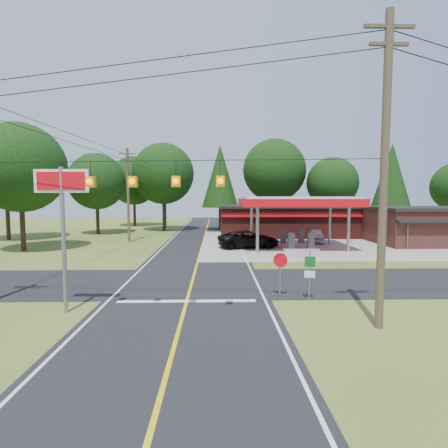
{
  "coord_description": "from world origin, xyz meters",
  "views": [
    {
      "loc": [
        1.38,
        -19.64,
        4.95
      ],
      "look_at": [
        2.0,
        7.0,
        2.8
      ],
      "focal_mm": 28.0,
      "sensor_mm": 36.0,
      "label": 1
    }
  ],
  "objects_px": {
    "gas_canopy": "(297,203)",
    "octagonal_stop_sign": "(280,264)",
    "sedan_car": "(316,236)",
    "big_stop_sign": "(62,207)",
    "suv_car": "(249,239)"
  },
  "relations": [
    {
      "from": "gas_canopy",
      "to": "octagonal_stop_sign",
      "type": "relative_size",
      "value": 4.7
    },
    {
      "from": "sedan_car",
      "to": "octagonal_stop_sign",
      "type": "xyz_separation_m",
      "value": [
        -7.5,
        -20.01,
        0.95
      ]
    },
    {
      "from": "octagonal_stop_sign",
      "to": "gas_canopy",
      "type": "bearing_deg",
      "value": 74.3
    },
    {
      "from": "gas_canopy",
      "to": "octagonal_stop_sign",
      "type": "xyz_separation_m",
      "value": [
        -4.5,
        -16.01,
        -2.6
      ]
    },
    {
      "from": "big_stop_sign",
      "to": "suv_car",
      "type": "bearing_deg",
      "value": 62.62
    },
    {
      "from": "suv_car",
      "to": "sedan_car",
      "type": "height_order",
      "value": "suv_car"
    },
    {
      "from": "suv_car",
      "to": "sedan_car",
      "type": "bearing_deg",
      "value": -73.82
    },
    {
      "from": "suv_car",
      "to": "octagonal_stop_sign",
      "type": "bearing_deg",
      "value": 170.11
    },
    {
      "from": "sedan_car",
      "to": "big_stop_sign",
      "type": "xyz_separation_m",
      "value": [
        -17.0,
        -22.01,
        3.78
      ]
    },
    {
      "from": "sedan_car",
      "to": "octagonal_stop_sign",
      "type": "height_order",
      "value": "octagonal_stop_sign"
    },
    {
      "from": "sedan_car",
      "to": "big_stop_sign",
      "type": "height_order",
      "value": "big_stop_sign"
    },
    {
      "from": "big_stop_sign",
      "to": "gas_canopy",
      "type": "bearing_deg",
      "value": 52.14
    },
    {
      "from": "suv_car",
      "to": "big_stop_sign",
      "type": "bearing_deg",
      "value": 142.73
    },
    {
      "from": "gas_canopy",
      "to": "sedan_car",
      "type": "height_order",
      "value": "gas_canopy"
    },
    {
      "from": "suv_car",
      "to": "octagonal_stop_sign",
      "type": "height_order",
      "value": "octagonal_stop_sign"
    }
  ]
}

